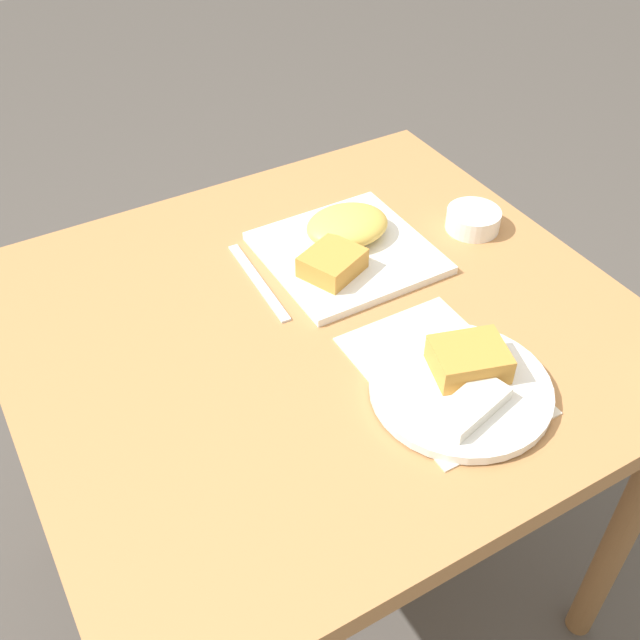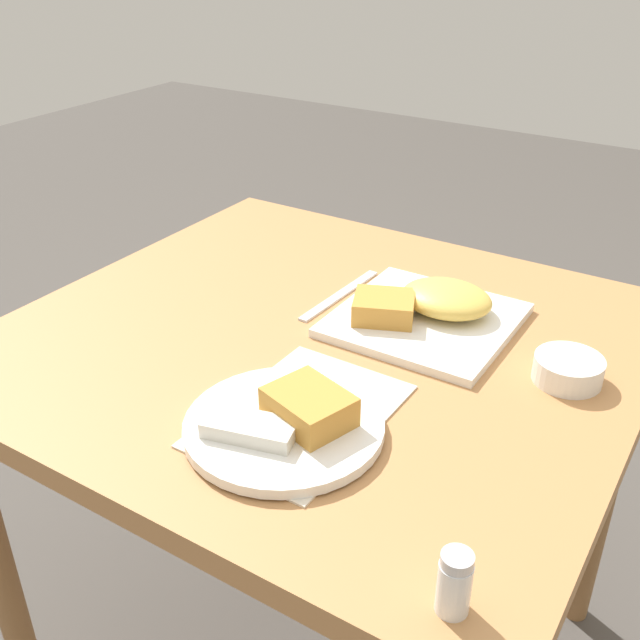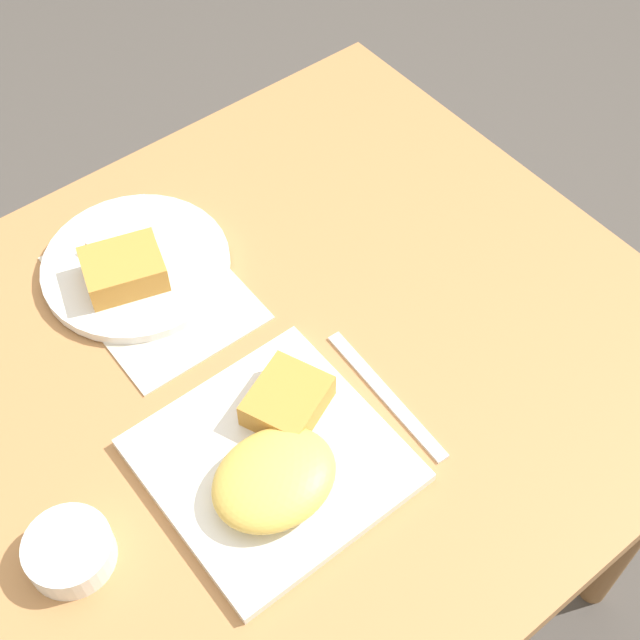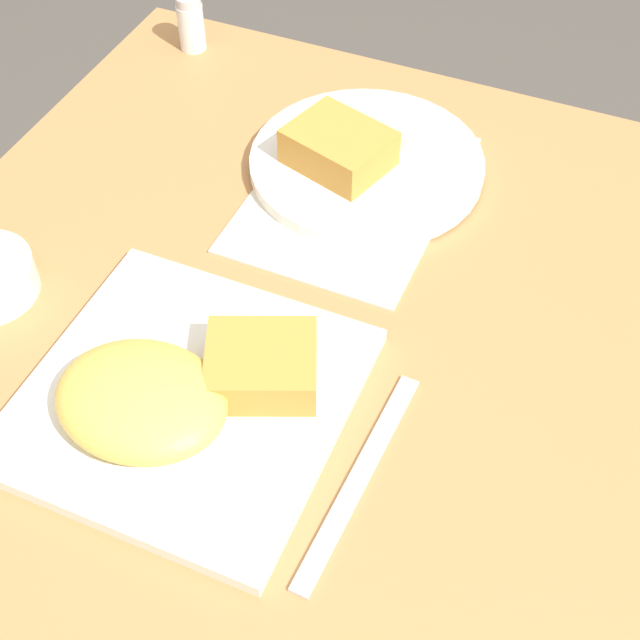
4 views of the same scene
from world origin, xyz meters
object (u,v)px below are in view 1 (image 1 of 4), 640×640
(sauce_ramekin, at_px, (473,219))
(butter_knife, at_px, (258,281))
(plate_square_near, at_px, (345,243))
(plate_oval_far, at_px, (463,383))

(sauce_ramekin, bearing_deg, butter_knife, -7.50)
(plate_square_near, distance_m, butter_knife, 0.16)
(butter_knife, bearing_deg, plate_oval_far, 23.83)
(plate_square_near, relative_size, butter_knife, 1.21)
(sauce_ramekin, bearing_deg, plate_square_near, -11.58)
(plate_oval_far, distance_m, sauce_ramekin, 0.40)
(plate_square_near, distance_m, plate_oval_far, 0.35)
(plate_oval_far, relative_size, sauce_ramekin, 2.64)
(plate_oval_far, xyz_separation_m, sauce_ramekin, (-0.26, -0.30, 0.00))
(plate_square_near, bearing_deg, plate_oval_far, 85.82)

